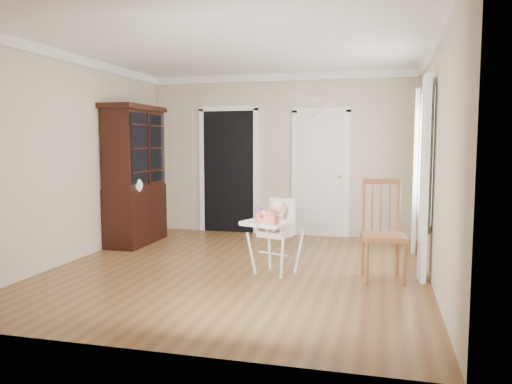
% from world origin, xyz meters
% --- Properties ---
extents(floor, '(5.00, 5.00, 0.00)m').
position_xyz_m(floor, '(0.00, 0.00, 0.00)').
color(floor, brown).
rests_on(floor, ground).
extents(ceiling, '(5.00, 5.00, 0.00)m').
position_xyz_m(ceiling, '(0.00, 0.00, 2.70)').
color(ceiling, white).
rests_on(ceiling, wall_back).
extents(wall_back, '(4.50, 0.00, 4.50)m').
position_xyz_m(wall_back, '(0.00, 2.50, 1.35)').
color(wall_back, beige).
rests_on(wall_back, floor).
extents(wall_left, '(0.00, 5.00, 5.00)m').
position_xyz_m(wall_left, '(-2.25, 0.00, 1.35)').
color(wall_left, beige).
rests_on(wall_left, floor).
extents(wall_right, '(0.00, 5.00, 5.00)m').
position_xyz_m(wall_right, '(2.25, 0.00, 1.35)').
color(wall_right, beige).
rests_on(wall_right, floor).
extents(crown_molding, '(4.50, 5.00, 0.12)m').
position_xyz_m(crown_molding, '(0.00, 0.00, 2.64)').
color(crown_molding, white).
rests_on(crown_molding, ceiling).
extents(doorway, '(1.06, 0.05, 2.22)m').
position_xyz_m(doorway, '(-0.90, 2.48, 1.11)').
color(doorway, black).
rests_on(doorway, wall_back).
extents(closet_door, '(0.96, 0.09, 2.13)m').
position_xyz_m(closet_door, '(0.70, 2.48, 1.02)').
color(closet_door, white).
rests_on(closet_door, wall_back).
extents(window_right, '(0.13, 1.84, 2.30)m').
position_xyz_m(window_right, '(2.18, 0.80, 1.29)').
color(window_right, white).
rests_on(window_right, wall_right).
extents(high_chair, '(0.70, 0.78, 0.91)m').
position_xyz_m(high_chair, '(0.48, -0.09, 0.56)').
color(high_chair, white).
rests_on(high_chair, floor).
extents(baby, '(0.25, 0.25, 0.40)m').
position_xyz_m(baby, '(0.49, -0.07, 0.69)').
color(baby, beige).
rests_on(baby, high_chair).
extents(cake, '(0.30, 0.30, 0.14)m').
position_xyz_m(cake, '(0.41, -0.33, 0.70)').
color(cake, silver).
rests_on(cake, high_chair).
extents(sippy_cup, '(0.08, 0.08, 0.20)m').
position_xyz_m(sippy_cup, '(0.28, -0.10, 0.72)').
color(sippy_cup, pink).
rests_on(sippy_cup, high_chair).
extents(china_cabinet, '(0.56, 1.26, 2.12)m').
position_xyz_m(china_cabinet, '(-1.99, 1.16, 1.06)').
color(china_cabinet, black).
rests_on(china_cabinet, floor).
extents(dining_chair, '(0.53, 0.53, 1.14)m').
position_xyz_m(dining_chair, '(1.72, -0.04, 0.53)').
color(dining_chair, brown).
rests_on(dining_chair, floor).
extents(streamer, '(0.40, 0.32, 0.15)m').
position_xyz_m(streamer, '(0.61, 1.30, 2.19)').
color(streamer, pink).
rests_on(streamer, ceiling).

